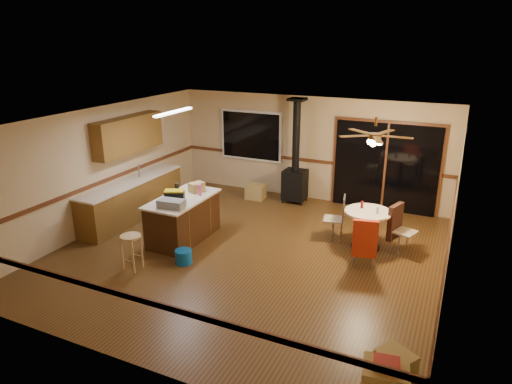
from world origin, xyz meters
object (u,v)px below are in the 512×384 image
Objects in this scene: box_corner_b at (395,365)px; toolbox_black at (175,197)px; dining_table at (367,223)px; chair_left at (339,213)px; bar_stool at (132,252)px; chair_right at (396,222)px; wood_stove at (295,174)px; kitchen_island at (183,218)px; blue_bucket at (184,257)px; box_under_window at (256,192)px; toolbox_grey at (171,204)px; box_corner_a at (385,381)px; chair_near at (365,238)px.

toolbox_black is at bearing 155.81° from box_corner_b.
chair_left is (-0.60, 0.12, 0.06)m from dining_table.
chair_right is (4.15, 2.75, 0.27)m from bar_stool.
dining_table reaches higher than box_corner_b.
wood_stove is 3.83× the size of bar_stool.
kitchen_island reaches higher than blue_bucket.
box_under_window is at bearing 94.19° from blue_bucket.
chair_right is (2.72, -1.78, -0.13)m from wood_stove.
toolbox_grey is 1.31× the size of toolbox_black.
chair_left reaches higher than kitchen_island.
dining_table is at bearing -168.35° from chair_right.
toolbox_grey is at bearing -155.13° from chair_right.
kitchen_island is 5.27m from box_corner_a.
toolbox_grey is at bearing -77.69° from kitchen_island.
dining_table is 0.54m from chair_right.
wood_stove is 1.15m from box_under_window.
box_under_window is at bearing 157.03° from chair_right.
box_under_window is at bearing 83.82° from kitchen_island.
chair_near is 1.00× the size of chair_right.
bar_stool is 0.94× the size of chair_right.
toolbox_black is (-1.31, -3.29, 0.28)m from wood_stove.
kitchen_island is 4.01× the size of box_corner_b.
box_corner_b is at bearing -58.39° from wood_stove.
chair_right is at bearing 68.52° from chair_near.
chair_near is 2.80m from box_corner_b.
kitchen_island is 1.85× the size of dining_table.
dining_table is 2.17× the size of box_corner_b.
toolbox_black is 0.72× the size of box_corner_a.
chair_right reaches higher than dining_table.
wood_stove reaches higher than toolbox_grey.
chair_near is at bearing 13.17° from toolbox_grey.
box_corner_b is (1.10, -3.48, -0.36)m from dining_table.
toolbox_black is 5.22m from box_corner_a.
box_corner_b is (0.07, 0.37, -0.03)m from box_corner_a.
box_corner_a is (4.53, -2.68, -0.25)m from kitchen_island.
toolbox_grey is at bearing 154.11° from box_corner_a.
chair_near is at bearing -53.69° from chair_left.
wood_stove is at bearing 132.22° from chair_left.
kitchen_island is at bearing -175.51° from chair_near.
kitchen_island is at bearing 122.82° from blue_bucket.
dining_table is 0.89m from chair_near.
chair_right is at bearing 33.53° from bar_stool.
toolbox_black reaches higher than box_under_window.
chair_near is at bearing 25.10° from bar_stool.
chair_right is at bearing 32.33° from blue_bucket.
toolbox_black is at bearing -171.79° from chair_near.
kitchen_island is 3.18m from chair_left.
chair_near is 1.67× the size of box_corner_b.
bar_stool is 4.81m from box_corner_a.
chair_right is at bearing 24.87° from toolbox_grey.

